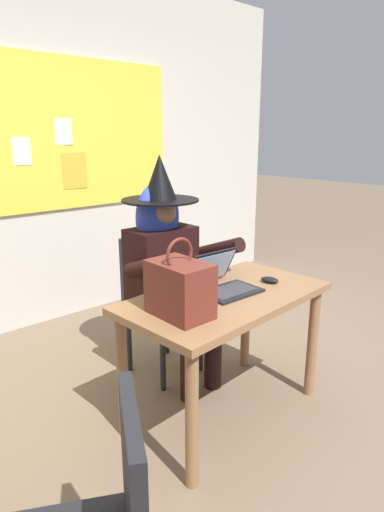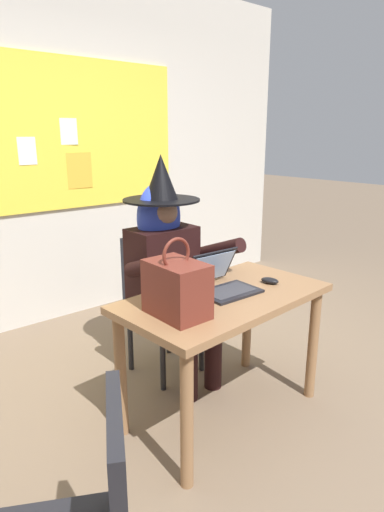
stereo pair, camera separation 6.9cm
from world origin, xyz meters
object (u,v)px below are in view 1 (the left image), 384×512
Objects in this scene: chair_at_desk at (156,296)px; handbag at (180,288)px; computer_mouse at (270,280)px; laptop at (223,282)px; desk_main at (226,314)px; person_costumed at (167,258)px.

handbag is at bearing -32.48° from chair_at_desk.
chair_at_desk is 0.80m from computer_mouse.
handbag is (-0.40, -0.11, 0.09)m from laptop.
computer_mouse is (0.32, -0.04, 0.13)m from desk_main.
desk_main is at bearing -4.49° from person_costumed.
desk_main is 3.14× the size of handbag.
computer_mouse is at bearing -17.16° from laptop.
person_costumed is 0.72m from handbag.
desk_main is at bearing -117.69° from laptop.
desk_main is 0.18m from laptop.
chair_at_desk is 2.77× the size of laptop.
laptop is 0.42m from handbag.
person_costumed is at bearing 98.40° from computer_mouse.
laptop is 3.19× the size of computer_mouse.
chair_at_desk is 0.66m from laptop.
person_costumed is 0.49m from laptop.
handbag reaches higher than laptop.
person_costumed reaches higher than desk_main.
person_costumed is (0.04, 0.55, 0.19)m from desk_main.
person_costumed is at bearing 91.14° from laptop.
computer_mouse is (0.28, -0.71, 0.23)m from chair_at_desk.
desk_main is 11.40× the size of computer_mouse.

